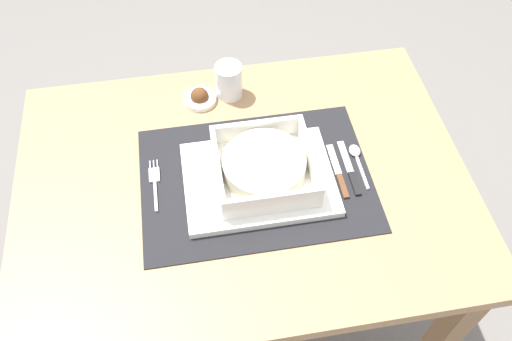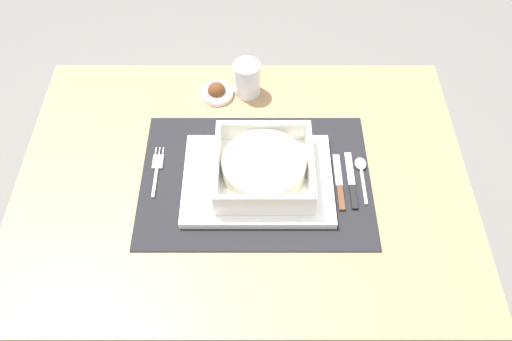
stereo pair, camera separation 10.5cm
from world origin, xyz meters
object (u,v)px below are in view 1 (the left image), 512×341
Objects in this scene: spoon at (356,155)px; dining_table at (244,207)px; porridge_bowl at (264,167)px; butter_knife at (350,171)px; bread_knife at (339,174)px; drinking_glass at (229,82)px; condiment_saucer at (200,98)px; fork at (155,181)px.

dining_table is at bearing -174.00° from spoon.
porridge_bowl reaches higher than butter_knife.
drinking_glass is (-0.19, 0.28, 0.03)m from bread_knife.
bread_knife is (0.20, -0.03, 0.11)m from dining_table.
butter_knife is at bearing 10.81° from bread_knife.
porridge_bowl is at bearing -13.60° from dining_table.
spoon reaches higher than butter_knife.
condiment_saucer is at bearing 105.30° from dining_table.
drinking_glass is (-0.04, 0.26, -0.01)m from porridge_bowl.
spoon is at bearing 3.39° from dining_table.
fork is 0.25m from condiment_saucer.
spoon reaches higher than bread_knife.
condiment_saucer is (-0.06, 0.24, 0.12)m from dining_table.
condiment_saucer is at bearing -170.29° from drinking_glass.
dining_table is at bearing 174.31° from bread_knife.
fork is 0.30m from drinking_glass.
condiment_saucer reaches higher than bread_knife.
fork is at bearing -117.80° from condiment_saucer.
porridge_bowl is at bearing 175.96° from bread_knife.
fork is 0.38m from bread_knife.
drinking_glass is at bearing 138.23° from spoon.
drinking_glass is at bearing 53.92° from fork.
porridge_bowl reaches higher than dining_table.
bread_knife is at bearing -4.06° from fork.
fork is at bearing -128.92° from drinking_glass.
porridge_bowl reaches higher than spoon.
porridge_bowl is 0.18m from butter_knife.
spoon is at bearing 6.95° from porridge_bowl.
butter_knife is 1.02× the size of bread_knife.
butter_knife is 1.72× the size of drinking_glass.
porridge_bowl is at bearing -66.56° from condiment_saucer.
butter_knife is 1.87× the size of condiment_saucer.
porridge_bowl is 0.23m from fork.
porridge_bowl is 0.21m from spoon.
spoon reaches higher than fork.
spoon is at bearing 2.25° from fork.
spoon is (0.25, 0.01, 0.12)m from dining_table.
condiment_saucer is (-0.31, 0.22, 0.00)m from spoon.
butter_knife is 0.35m from drinking_glass.
dining_table is 6.71× the size of bread_knife.
bread_knife reaches higher than dining_table.
condiment_saucer is (0.11, 0.22, 0.01)m from fork.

